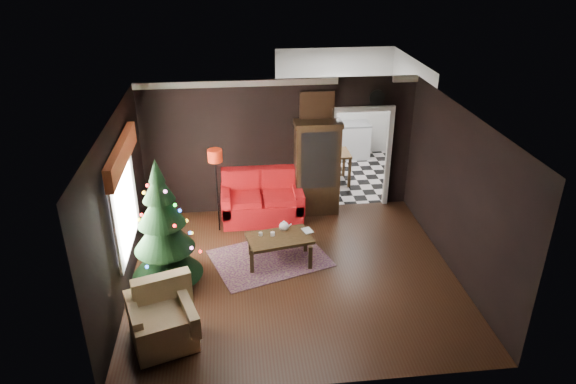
{
  "coord_description": "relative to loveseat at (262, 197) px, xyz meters",
  "views": [
    {
      "loc": [
        -0.94,
        -7.46,
        5.23
      ],
      "look_at": [
        0.0,
        0.9,
        1.15
      ],
      "focal_mm": 32.73,
      "sensor_mm": 36.0,
      "label": 1
    }
  ],
  "objects": [
    {
      "name": "painting",
      "position": [
        1.15,
        0.41,
        1.75
      ],
      "size": [
        0.62,
        0.05,
        0.52
      ],
      "primitive_type": "cube",
      "color": "#AF8053",
      "rests_on": "wall_back"
    },
    {
      "name": "armchair",
      "position": [
        -1.65,
        -3.51,
        -0.04
      ],
      "size": [
        1.12,
        1.12,
        0.9
      ],
      "primitive_type": null,
      "rotation": [
        0.0,
        0.0,
        0.32
      ],
      "color": "tan",
      "rests_on": "ground"
    },
    {
      "name": "cup_a",
      "position": [
        0.08,
        -1.55,
        0.04
      ],
      "size": [
        0.08,
        0.08,
        0.07
      ],
      "primitive_type": "cylinder",
      "rotation": [
        0.0,
        0.0,
        0.06
      ],
      "color": "white",
      "rests_on": "coffee_table"
    },
    {
      "name": "wall_front",
      "position": [
        0.4,
        -4.55,
        0.9
      ],
      "size": [
        5.5,
        0.0,
        5.5
      ],
      "primitive_type": "plane",
      "rotation": [
        -1.57,
        0.0,
        0.0
      ],
      "color": "black",
      "rests_on": "ground"
    },
    {
      "name": "teapot",
      "position": [
        0.3,
        -1.4,
        0.1
      ],
      "size": [
        0.26,
        0.26,
        0.19
      ],
      "primitive_type": null,
      "rotation": [
        0.0,
        0.0,
        0.4
      ],
      "color": "white",
      "rests_on": "coffee_table"
    },
    {
      "name": "floor_lamp",
      "position": [
        -0.88,
        -0.36,
        0.33
      ],
      "size": [
        0.37,
        0.37,
        1.76
      ],
      "primitive_type": null,
      "rotation": [
        0.0,
        0.0,
        -0.3
      ],
      "color": "black",
      "rests_on": "ground"
    },
    {
      "name": "wall_right",
      "position": [
        3.15,
        -2.05,
        0.9
      ],
      "size": [
        0.0,
        5.5,
        5.5
      ],
      "primitive_type": "plane",
      "rotation": [
        1.57,
        0.0,
        -1.57
      ],
      "color": "black",
      "rests_on": "ground"
    },
    {
      "name": "kitchen_counter",
      "position": [
        2.1,
        3.15,
        -0.05
      ],
      "size": [
        1.8,
        0.6,
        0.9
      ],
      "primitive_type": "cube",
      "color": "white",
      "rests_on": "ground"
    },
    {
      "name": "kitchen_floor",
      "position": [
        2.1,
        1.95,
        -0.5
      ],
      "size": [
        3.0,
        3.0,
        0.0
      ],
      "primitive_type": "plane",
      "color": "silver",
      "rests_on": "ground"
    },
    {
      "name": "kitchen_table",
      "position": [
        1.8,
        1.65,
        -0.12
      ],
      "size": [
        0.7,
        0.7,
        0.75
      ],
      "primitive_type": null,
      "color": "brown",
      "rests_on": "ground"
    },
    {
      "name": "cup_b",
      "position": [
        -0.13,
        -1.53,
        0.04
      ],
      "size": [
        0.09,
        0.09,
        0.06
      ],
      "primitive_type": "cylinder",
      "rotation": [
        0.0,
        0.0,
        -0.31
      ],
      "color": "white",
      "rests_on": "coffee_table"
    },
    {
      "name": "wall_back",
      "position": [
        0.4,
        0.45,
        0.9
      ],
      "size": [
        5.5,
        0.0,
        5.5
      ],
      "primitive_type": "plane",
      "rotation": [
        1.57,
        0.0,
        0.0
      ],
      "color": "black",
      "rests_on": "ground"
    },
    {
      "name": "coffee_table",
      "position": [
        0.2,
        -1.62,
        -0.24
      ],
      "size": [
        1.21,
        0.86,
        0.5
      ],
      "primitive_type": null,
      "rotation": [
        0.0,
        0.0,
        0.19
      ],
      "color": "black",
      "rests_on": "rug"
    },
    {
      "name": "doorway",
      "position": [
        2.1,
        0.45,
        0.55
      ],
      "size": [
        1.1,
        0.1,
        2.1
      ],
      "primitive_type": null,
      "color": "silver",
      "rests_on": "ground"
    },
    {
      "name": "kitchen_window",
      "position": [
        2.1,
        3.4,
        1.2
      ],
      "size": [
        0.7,
        0.06,
        0.7
      ],
      "primitive_type": "cube",
      "color": "white",
      "rests_on": "ground"
    },
    {
      "name": "christmas_tree",
      "position": [
        -1.72,
        -2.04,
        0.55
      ],
      "size": [
        1.39,
        1.39,
        2.23
      ],
      "primitive_type": null,
      "rotation": [
        0.0,
        0.0,
        0.21
      ],
      "color": "black",
      "rests_on": "ground"
    },
    {
      "name": "left_window",
      "position": [
        -2.31,
        -1.85,
        0.95
      ],
      "size": [
        0.05,
        1.6,
        1.4
      ],
      "primitive_type": "cube",
      "color": "white",
      "rests_on": "wall_left"
    },
    {
      "name": "valance",
      "position": [
        -2.23,
        -1.85,
        1.77
      ],
      "size": [
        0.12,
        2.1,
        0.35
      ],
      "primitive_type": "cube",
      "color": "#9D4626",
      "rests_on": "wall_left"
    },
    {
      "name": "loveseat",
      "position": [
        0.0,
        0.0,
        0.0
      ],
      "size": [
        1.7,
        0.9,
        1.0
      ],
      "primitive_type": null,
      "color": "maroon",
      "rests_on": "ground"
    },
    {
      "name": "curio_cabinet",
      "position": [
        1.15,
        0.22,
        0.45
      ],
      "size": [
        0.9,
        0.45,
        1.9
      ],
      "primitive_type": null,
      "color": "black",
      "rests_on": "ground"
    },
    {
      "name": "rug",
      "position": [
        0.03,
        -1.5,
        -0.49
      ],
      "size": [
        2.32,
        1.98,
        0.01
      ],
      "primitive_type": "cube",
      "rotation": [
        0.0,
        0.0,
        0.32
      ],
      "color": "#2F252B",
      "rests_on": "ground"
    },
    {
      "name": "book",
      "position": [
        0.64,
        -1.49,
        0.12
      ],
      "size": [
        0.16,
        0.06,
        0.22
      ],
      "primitive_type": "imported",
      "rotation": [
        0.0,
        0.0,
        0.29
      ],
      "color": "tan",
      "rests_on": "coffee_table"
    },
    {
      "name": "wall_left",
      "position": [
        -2.35,
        -2.05,
        0.9
      ],
      "size": [
        0.0,
        5.5,
        5.5
      ],
      "primitive_type": "plane",
      "rotation": [
        1.57,
        0.0,
        1.57
      ],
      "color": "black",
      "rests_on": "ground"
    },
    {
      "name": "floor",
      "position": [
        0.4,
        -2.05,
        -0.5
      ],
      "size": [
        5.5,
        5.5,
        0.0
      ],
      "primitive_type": "plane",
      "color": "black",
      "rests_on": "ground"
    },
    {
      "name": "wall_clock",
      "position": [
        2.35,
        0.4,
        1.88
      ],
      "size": [
        0.32,
        0.32,
        0.06
      ],
      "primitive_type": "cylinder",
      "color": "white",
      "rests_on": "wall_back"
    },
    {
      "name": "ceiling",
      "position": [
        0.4,
        -2.05,
        2.3
      ],
      "size": [
        5.5,
        5.5,
        0.0
      ],
      "primitive_type": "plane",
      "rotation": [
        3.14,
        0.0,
        0.0
      ],
      "color": "white",
      "rests_on": "ground"
    }
  ]
}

